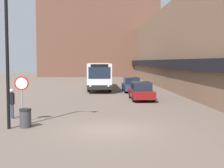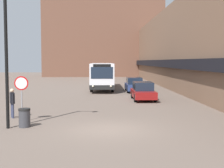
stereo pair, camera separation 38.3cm
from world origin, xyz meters
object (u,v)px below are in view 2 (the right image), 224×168
(city_bus, at_px, (102,75))
(parked_car_middle, at_px, (134,85))
(parked_car_front, at_px, (143,91))
(stop_sign, at_px, (21,89))
(pedestrian, at_px, (12,100))
(trash_bin, at_px, (24,118))
(street_lamp, at_px, (12,42))

(city_bus, distance_m, parked_car_middle, 4.96)
(parked_car_front, xyz_separation_m, stop_sign, (-7.87, -9.34, 1.05))
(parked_car_middle, relative_size, pedestrian, 2.67)
(city_bus, distance_m, trash_bin, 21.98)
(city_bus, distance_m, parked_car_front, 11.41)
(parked_car_front, bearing_deg, pedestrian, -136.92)
(stop_sign, xyz_separation_m, trash_bin, (0.49, -1.45, -1.33))
(stop_sign, bearing_deg, pedestrian, 125.76)
(parked_car_middle, xyz_separation_m, trash_bin, (-7.38, -18.21, -0.28))
(city_bus, relative_size, parked_car_front, 2.87)
(stop_sign, height_order, trash_bin, stop_sign)
(parked_car_front, distance_m, pedestrian, 11.95)
(parked_car_middle, bearing_deg, pedestrian, -119.23)
(parked_car_middle, height_order, pedestrian, pedestrian)
(city_bus, xyz_separation_m, street_lamp, (-4.36, -21.84, 2.55))
(pedestrian, bearing_deg, parked_car_front, 106.75)
(street_lamp, xyz_separation_m, pedestrian, (-0.86, 2.87, -3.21))
(city_bus, xyz_separation_m, trash_bin, (-3.88, -21.60, -1.21))
(parked_car_front, xyz_separation_m, street_lamp, (-7.86, -11.02, 3.47))
(city_bus, distance_m, street_lamp, 22.42)
(parked_car_front, distance_m, street_lamp, 13.98)
(parked_car_front, height_order, parked_car_middle, parked_car_middle)
(city_bus, xyz_separation_m, parked_car_middle, (3.50, -3.39, -0.92))
(parked_car_middle, xyz_separation_m, stop_sign, (-7.87, -16.76, 1.05))
(parked_car_middle, relative_size, trash_bin, 4.82)
(city_bus, height_order, pedestrian, city_bus)
(parked_car_front, bearing_deg, street_lamp, -125.50)
(pedestrian, bearing_deg, trash_bin, 0.74)
(city_bus, distance_m, pedestrian, 19.69)
(stop_sign, distance_m, trash_bin, 2.03)
(city_bus, height_order, trash_bin, city_bus)
(parked_car_middle, bearing_deg, city_bus, 135.97)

